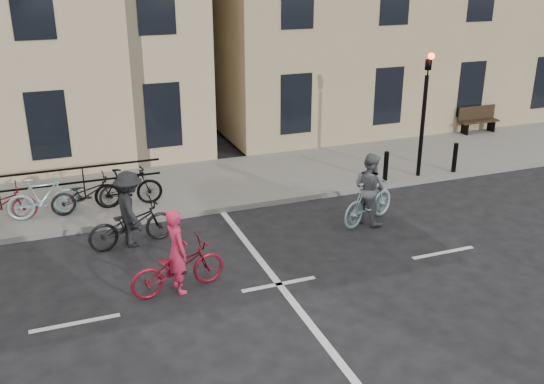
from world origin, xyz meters
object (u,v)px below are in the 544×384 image
object	(u,v)px
cyclist_pink	(178,263)
cyclist_dark	(131,217)
traffic_light	(425,100)
cyclist_grey	(369,195)
bench	(478,118)

from	to	relation	value
cyclist_pink	cyclist_dark	size ratio (longest dim) A/B	0.97
traffic_light	cyclist_pink	size ratio (longest dim) A/B	1.91
cyclist_grey	cyclist_dark	world-z (taller)	cyclist_grey
cyclist_pink	cyclist_dark	xyz separation A→B (m)	(-0.55, 2.41, 0.10)
traffic_light	cyclist_dark	size ratio (longest dim) A/B	1.86
cyclist_pink	cyclist_dark	world-z (taller)	cyclist_dark
bench	cyclist_dark	world-z (taller)	cyclist_dark
traffic_light	cyclist_grey	bearing A→B (deg)	-143.18
traffic_light	bench	bearing A→B (deg)	35.25
bench	cyclist_grey	xyz separation A→B (m)	(-7.75, -5.60, 0.06)
bench	cyclist_grey	bearing A→B (deg)	-144.14
traffic_light	bench	xyz separation A→B (m)	(4.80, 3.39, -1.78)
bench	cyclist_grey	world-z (taller)	cyclist_grey
traffic_light	cyclist_grey	distance (m)	4.07
cyclist_dark	cyclist_grey	bearing A→B (deg)	-106.99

